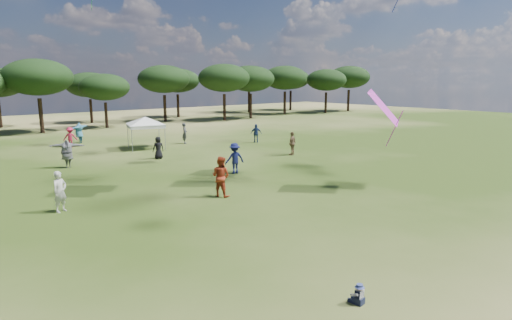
% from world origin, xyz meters
% --- Properties ---
extents(tree_line, '(108.78, 17.63, 7.77)m').
position_xyz_m(tree_line, '(2.39, 47.41, 5.42)').
color(tree_line, black).
rests_on(tree_line, ground).
extents(tent_right, '(5.25, 5.25, 2.86)m').
position_xyz_m(tent_right, '(7.02, 27.58, 2.44)').
color(tent_right, gray).
rests_on(tent_right, ground).
extents(toddler, '(0.36, 0.40, 0.52)m').
position_xyz_m(toddler, '(0.32, 1.71, 0.23)').
color(toddler, black).
rests_on(toddler, ground).
extents(festival_crowd, '(29.01, 23.54, 1.93)m').
position_xyz_m(festival_crowd, '(0.26, 23.26, 0.89)').
color(festival_crowd, navy).
rests_on(festival_crowd, ground).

